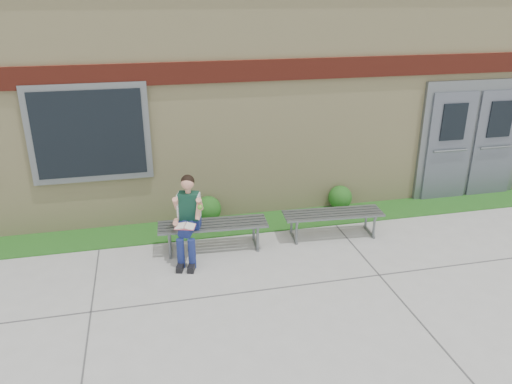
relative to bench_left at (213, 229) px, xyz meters
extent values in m
plane|color=#9E9E99|center=(1.22, -1.84, -0.34)|extent=(80.00, 80.00, 0.00)
cube|color=#144B16|center=(1.22, 0.76, -0.33)|extent=(16.00, 0.80, 0.02)
cube|color=beige|center=(1.22, 4.16, 1.66)|extent=(16.00, 6.00, 4.00)
cube|color=maroon|center=(1.22, 1.13, 2.26)|extent=(16.00, 0.06, 0.35)
cube|color=slate|center=(-1.78, 1.12, 1.36)|extent=(1.90, 0.08, 1.60)
cube|color=black|center=(-1.78, 1.08, 1.36)|extent=(1.70, 0.04, 1.40)
cube|color=slate|center=(5.22, 1.12, 0.81)|extent=(2.20, 0.08, 2.30)
cube|color=#565C67|center=(4.72, 1.07, 0.71)|extent=(0.92, 0.06, 2.10)
cube|color=#565C67|center=(5.72, 1.07, 0.71)|extent=(0.92, 0.06, 2.10)
cube|color=slate|center=(0.00, 0.00, 0.08)|extent=(1.72, 0.57, 0.03)
cube|color=slate|center=(-0.68, 0.00, -0.15)|extent=(0.07, 0.47, 0.39)
cube|color=slate|center=(0.68, 0.00, -0.15)|extent=(0.07, 0.47, 0.39)
cube|color=slate|center=(2.00, 0.00, 0.07)|extent=(1.67, 0.57, 0.03)
cube|color=slate|center=(1.34, 0.00, -0.15)|extent=(0.07, 0.46, 0.37)
cube|color=slate|center=(2.66, 0.00, -0.15)|extent=(0.07, 0.46, 0.37)
cube|color=#161855|center=(-0.36, -0.05, 0.18)|extent=(0.37, 0.30, 0.15)
cube|color=#0E3522|center=(-0.36, -0.07, 0.46)|extent=(0.34, 0.26, 0.43)
sphere|color=#E2977C|center=(-0.36, -0.07, 0.84)|extent=(0.24, 0.24, 0.20)
sphere|color=black|center=(-0.36, -0.06, 0.85)|extent=(0.25, 0.25, 0.20)
cylinder|color=#161855|center=(-0.51, -0.26, 0.19)|extent=(0.24, 0.41, 0.14)
cylinder|color=#161855|center=(-0.34, -0.30, 0.19)|extent=(0.24, 0.41, 0.14)
cylinder|color=#161855|center=(-0.55, -0.47, -0.11)|extent=(0.11, 0.11, 0.47)
cylinder|color=#161855|center=(-0.39, -0.52, -0.11)|extent=(0.11, 0.11, 0.47)
cube|color=black|center=(-0.57, -0.54, -0.29)|extent=(0.16, 0.26, 0.09)
cube|color=black|center=(-0.41, -0.58, -0.29)|extent=(0.16, 0.26, 0.09)
cylinder|color=#E2977C|center=(-0.55, -0.07, 0.52)|extent=(0.14, 0.22, 0.25)
cylinder|color=#E2977C|center=(-0.21, -0.17, 0.52)|extent=(0.14, 0.22, 0.25)
cube|color=white|center=(-0.46, -0.39, 0.29)|extent=(0.33, 0.28, 0.01)
cube|color=#E35563|center=(-0.46, -0.39, 0.28)|extent=(0.34, 0.29, 0.01)
sphere|color=#64B12F|center=(-0.22, -0.30, 0.53)|extent=(0.08, 0.08, 0.08)
sphere|color=#144B16|center=(0.06, 1.01, -0.09)|extent=(0.46, 0.46, 0.46)
sphere|color=#144B16|center=(2.54, 1.01, -0.10)|extent=(0.44, 0.44, 0.44)
camera|label=1|loc=(-0.91, -7.02, 3.47)|focal=35.00mm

